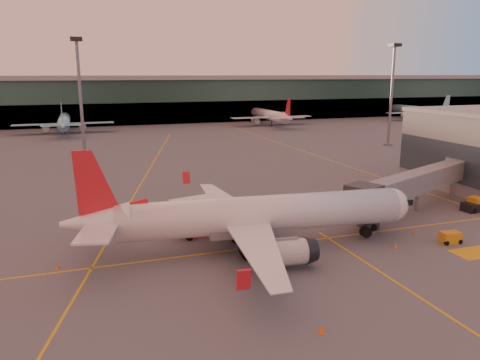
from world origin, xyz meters
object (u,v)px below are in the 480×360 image
object	(u,v)px
catering_truck	(196,214)
pushback_tug	(476,205)
gpu_cart	(450,238)
main_airplane	(251,216)

from	to	relation	value
catering_truck	pushback_tug	distance (m)	38.48
gpu_cart	pushback_tug	size ratio (longest dim) A/B	0.59
main_airplane	pushback_tug	world-z (taller)	main_airplane
catering_truck	pushback_tug	world-z (taller)	catering_truck
main_airplane	gpu_cart	xyz separation A→B (m)	(21.46, -5.50, -3.03)
catering_truck	gpu_cart	xyz separation A→B (m)	(25.81, -11.74, -1.86)
catering_truck	pushback_tug	xyz separation A→B (m)	(38.33, -2.86, -1.72)
pushback_tug	catering_truck	bearing A→B (deg)	169.49
gpu_cart	pushback_tug	distance (m)	15.36
main_airplane	pushback_tug	size ratio (longest dim) A/B	9.60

